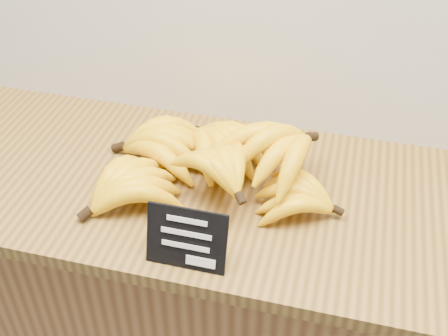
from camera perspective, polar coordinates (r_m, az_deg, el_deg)
counter at (r=1.52m, az=0.49°, el=-15.82°), size 1.50×0.50×0.90m
counter_top at (r=1.18m, az=0.60°, el=-2.53°), size 1.41×0.54×0.03m
chalkboard_sign at (r=0.98m, az=-3.84°, el=-7.19°), size 0.14×0.04×0.11m
banana_pile at (r=1.16m, az=-1.22°, el=0.80°), size 0.55×0.40×0.13m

